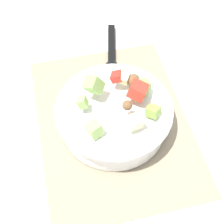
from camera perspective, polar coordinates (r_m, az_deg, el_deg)
name	(u,v)px	position (r m, az deg, el deg)	size (l,w,h in m)	color
ground_plane	(113,123)	(0.73, 0.15, -1.86)	(2.40, 2.40, 0.00)	silver
placemat	(113,122)	(0.73, 0.15, -1.73)	(0.44, 0.32, 0.01)	gray
salad_bowl	(112,114)	(0.69, 0.05, -0.33)	(0.24, 0.24, 0.13)	white
serving_spoon	(112,59)	(0.84, -0.07, 9.20)	(0.19, 0.07, 0.01)	black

